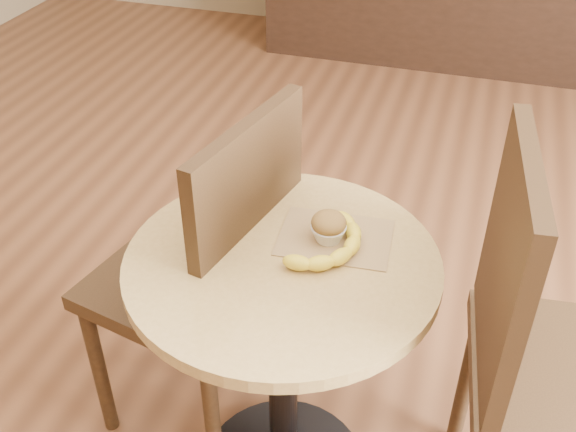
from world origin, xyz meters
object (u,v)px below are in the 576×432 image
object	(u,v)px
chair_left	(209,273)
coffee_cup	(226,201)
cafe_table	(283,337)
chair_right	(551,359)
muffin	(329,227)
banana	(330,242)

from	to	relation	value
chair_left	coffee_cup	world-z (taller)	chair_left
cafe_table	chair_left	size ratio (longest dim) A/B	0.75
coffee_cup	chair_right	bearing A→B (deg)	-23.98
chair_right	coffee_cup	size ratio (longest dim) A/B	6.83
chair_right	muffin	xyz separation A→B (m)	(-0.50, 0.03, 0.21)
cafe_table	chair_right	bearing A→B (deg)	5.57
chair_right	cafe_table	bearing A→B (deg)	89.68
cafe_table	chair_left	world-z (taller)	chair_left
muffin	banana	distance (m)	0.03
chair_right	muffin	distance (m)	0.54
banana	chair_right	bearing A→B (deg)	23.73
chair_left	muffin	distance (m)	0.39
cafe_table	coffee_cup	bearing A→B (deg)	154.97
chair_left	cafe_table	bearing A→B (deg)	74.21
muffin	banana	size ratio (longest dim) A/B	0.33
cafe_table	chair_right	world-z (taller)	chair_right
cafe_table	chair_right	distance (m)	0.58
coffee_cup	muffin	size ratio (longest dim) A/B	1.98
chair_right	muffin	bearing A→B (deg)	80.66
cafe_table	chair_left	bearing A→B (deg)	151.91
cafe_table	coffee_cup	xyz separation A→B (m)	(-0.15, 0.07, 0.30)
cafe_table	banana	xyz separation A→B (m)	(0.09, 0.06, 0.25)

